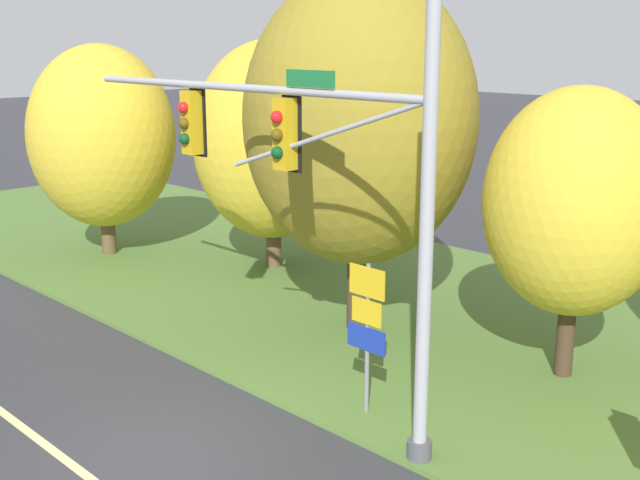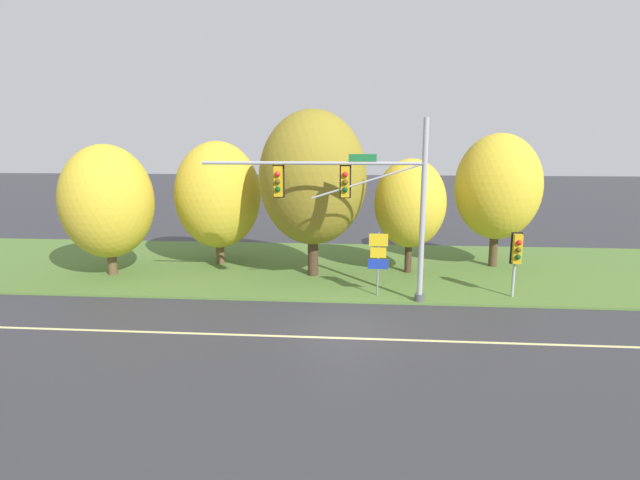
% 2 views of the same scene
% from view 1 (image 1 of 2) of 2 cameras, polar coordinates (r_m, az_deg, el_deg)
% --- Properties ---
extents(ground_plane, '(160.00, 160.00, 0.00)m').
position_cam_1_polar(ground_plane, '(13.81, -11.50, -14.53)').
color(ground_plane, '#333338').
extents(lane_stripe, '(36.00, 0.16, 0.01)m').
position_cam_1_polar(lane_stripe, '(13.29, -15.99, -16.01)').
color(lane_stripe, beige).
rests_on(lane_stripe, ground).
extents(grass_verge, '(48.00, 11.50, 0.10)m').
position_cam_1_polar(grass_verge, '(19.08, 9.75, -6.01)').
color(grass_verge, '#517533').
rests_on(grass_verge, ground).
extents(traffic_signal_mast, '(9.08, 0.49, 7.36)m').
position_cam_1_polar(traffic_signal_mast, '(13.42, -0.76, 5.07)').
color(traffic_signal_mast, '#9EA0A5').
rests_on(traffic_signal_mast, grass_verge).
extents(route_sign_post, '(0.87, 0.08, 2.73)m').
position_cam_1_polar(route_sign_post, '(13.97, 3.35, -5.71)').
color(route_sign_post, slate).
rests_on(route_sign_post, grass_verge).
extents(tree_nearest_road, '(4.36, 4.36, 6.33)m').
position_cam_1_polar(tree_nearest_road, '(25.04, -15.23, 7.10)').
color(tree_nearest_road, brown).
rests_on(tree_nearest_road, grass_verge).
extents(tree_left_of_mast, '(4.47, 4.47, 6.47)m').
position_cam_1_polar(tree_left_of_mast, '(22.76, -3.43, 7.08)').
color(tree_left_of_mast, brown).
rests_on(tree_left_of_mast, grass_verge).
extents(tree_behind_signpost, '(5.09, 5.09, 7.94)m').
position_cam_1_polar(tree_behind_signpost, '(17.54, 2.86, 8.49)').
color(tree_behind_signpost, '#423021').
rests_on(tree_behind_signpost, grass_verge).
extents(tree_mid_verge, '(3.48, 3.48, 5.65)m').
position_cam_1_polar(tree_mid_verge, '(15.79, 17.75, 2.52)').
color(tree_mid_verge, '#423021').
rests_on(tree_mid_verge, grass_verge).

